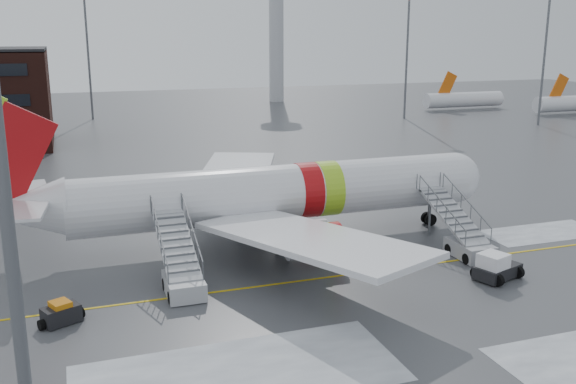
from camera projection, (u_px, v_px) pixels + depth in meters
name	position (u px, v px, depth m)	size (l,w,h in m)	color
ground	(293.00, 275.00, 38.55)	(260.00, 260.00, 0.00)	#494C4F
airliner	(265.00, 195.00, 43.81)	(35.03, 32.97, 11.18)	white
airstair_fwd	(464.00, 238.00, 42.06)	(2.05, 7.70, 3.48)	#A1A3A8
airstair_aft	(181.00, 272.00, 36.16)	(2.05, 7.70, 3.48)	#AAADB2
pushback_tug	(496.00, 267.00, 37.79)	(3.24, 2.83, 1.65)	black
baggage_tractor	(61.00, 314.00, 32.05)	(2.44, 1.70, 1.19)	black
control_tower	(276.00, 9.00, 130.61)	(6.40, 6.40, 30.00)	#B2B5BA
light_mast_far_ne	(408.00, 34.00, 105.35)	(1.20, 1.20, 24.25)	#595B60
light_mast_far_n	(87.00, 34.00, 104.16)	(1.20, 1.20, 24.25)	#595B60
light_mast_far_e	(546.00, 35.00, 97.59)	(1.20, 1.20, 24.25)	#595B60
distant_aircraft	(498.00, 112.00, 117.04)	(35.00, 18.00, 8.00)	#D8590C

